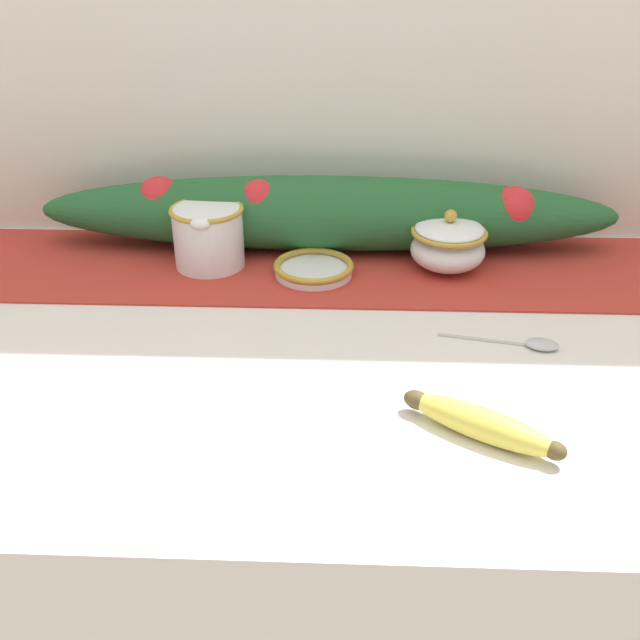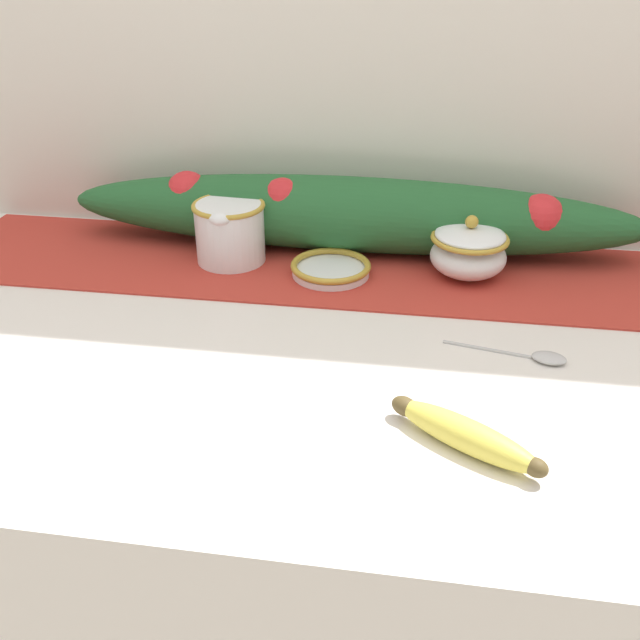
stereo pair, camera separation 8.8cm
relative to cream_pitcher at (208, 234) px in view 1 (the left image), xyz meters
The scene contains 9 objects.
countertop 0.59m from the cream_pitcher, 51.01° to the right, with size 1.42×0.74×0.91m, color silver.
back_wall 0.34m from the cream_pitcher, 42.50° to the left, with size 2.22×0.04×2.40m, color silver.
table_runner 0.19m from the cream_pitcher, ahead, with size 1.31×0.28×0.00m, color #B23328.
cream_pitcher is the anchor object (origin of this frame).
sugar_bowl 0.37m from the cream_pitcher, ahead, with size 0.12×0.12×0.10m.
small_dish 0.17m from the cream_pitcher, 10.46° to the right, with size 0.12×0.12×0.02m.
banana 0.55m from the cream_pitcher, 49.33° to the right, with size 0.17×0.12×0.04m.
spoon 0.52m from the cream_pitcher, 26.59° to the right, with size 0.15×0.05×0.01m.
poinsettia_garland 0.20m from the cream_pitcher, 22.25° to the left, with size 0.95×0.13×0.12m.
Camera 1 is at (0.03, -0.80, 1.39)m, focal length 40.00 mm.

